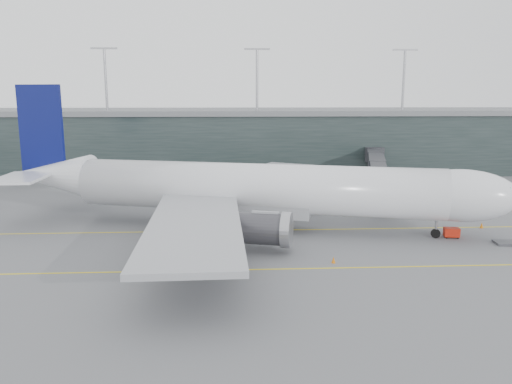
{
  "coord_description": "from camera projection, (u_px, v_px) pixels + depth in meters",
  "views": [
    {
      "loc": [
        -1.7,
        -71.48,
        18.56
      ],
      "look_at": [
        1.95,
        -4.0,
        5.49
      ],
      "focal_mm": 35.0,
      "sensor_mm": 36.0,
      "label": 1
    }
  ],
  "objects": [
    {
      "name": "ground",
      "position": [
        241.0,
        223.0,
        73.69
      ],
      "size": [
        320.0,
        320.0,
        0.0
      ],
      "primitive_type": "plane",
      "color": "#5B5B60",
      "rests_on": "ground"
    },
    {
      "name": "taxiline_a",
      "position": [
        242.0,
        231.0,
        69.77
      ],
      "size": [
        160.0,
        0.25,
        0.02
      ],
      "primitive_type": "cube",
      "color": "yellow",
      "rests_on": "ground"
    },
    {
      "name": "taxiline_b",
      "position": [
        246.0,
        270.0,
        54.08
      ],
      "size": [
        160.0,
        0.25,
        0.02
      ],
      "primitive_type": "cube",
      "color": "yellow",
      "rests_on": "ground"
    },
    {
      "name": "taxiline_lead_main",
      "position": [
        265.0,
        196.0,
        93.56
      ],
      "size": [
        0.25,
        60.0,
        0.02
      ],
      "primitive_type": "cube",
      "color": "yellow",
      "rests_on": "ground"
    },
    {
      "name": "terminal",
      "position": [
        236.0,
        139.0,
        129.11
      ],
      "size": [
        240.0,
        36.0,
        29.0
      ],
      "color": "#1E2828",
      "rests_on": "ground"
    },
    {
      "name": "main_aircraft",
      "position": [
        253.0,
        189.0,
        70.05
      ],
      "size": [
        71.15,
        65.53,
        20.22
      ],
      "rotation": [
        0.0,
        0.0,
        -0.26
      ],
      "color": "silver",
      "rests_on": "ground"
    },
    {
      "name": "jet_bridge",
      "position": [
        368.0,
        163.0,
        99.27
      ],
      "size": [
        15.28,
        45.78,
        7.09
      ],
      "rotation": [
        0.0,
        0.0,
        -0.26
      ],
      "color": "#2B2B30",
      "rests_on": "ground"
    },
    {
      "name": "gse_cart",
      "position": [
        452.0,
        232.0,
        66.19
      ],
      "size": [
        2.14,
        1.57,
        1.33
      ],
      "rotation": [
        0.0,
        0.0,
        -0.18
      ],
      "color": "red",
      "rests_on": "ground"
    },
    {
      "name": "baggage_dolly",
      "position": [
        506.0,
        243.0,
        63.44
      ],
      "size": [
        3.06,
        2.57,
        0.28
      ],
      "primitive_type": "cube",
      "rotation": [
        0.0,
        0.0,
        -0.12
      ],
      "color": "#3C3C41",
      "rests_on": "ground"
    },
    {
      "name": "uld_a",
      "position": [
        218.0,
        203.0,
        82.88
      ],
      "size": [
        2.55,
        2.21,
        2.02
      ],
      "rotation": [
        0.0,
        0.0,
        -0.22
      ],
      "color": "#39383D",
      "rests_on": "ground"
    },
    {
      "name": "uld_b",
      "position": [
        221.0,
        201.0,
        85.09
      ],
      "size": [
        2.17,
        1.96,
        1.63
      ],
      "rotation": [
        0.0,
        0.0,
        0.35
      ],
      "color": "#39383D",
      "rests_on": "ground"
    },
    {
      "name": "uld_c",
      "position": [
        238.0,
        202.0,
        83.74
      ],
      "size": [
        2.75,
        2.51,
        2.03
      ],
      "rotation": [
        0.0,
        0.0,
        0.4
      ],
      "color": "#39383D",
      "rests_on": "ground"
    },
    {
      "name": "cone_nose",
      "position": [
        482.0,
        225.0,
        71.01
      ],
      "size": [
        0.5,
        0.5,
        0.8
      ],
      "primitive_type": "cone",
      "color": "orange",
      "rests_on": "ground"
    },
    {
      "name": "cone_wing_stbd",
      "position": [
        334.0,
        260.0,
        56.2
      ],
      "size": [
        0.46,
        0.46,
        0.73
      ],
      "primitive_type": "cone",
      "color": "#D36A0B",
      "rests_on": "ground"
    },
    {
      "name": "cone_wing_port",
      "position": [
        285.0,
        204.0,
        84.95
      ],
      "size": [
        0.5,
        0.5,
        0.79
      ],
      "primitive_type": "cone",
      "color": "#E34B0C",
      "rests_on": "ground"
    },
    {
      "name": "cone_tail",
      "position": [
        184.0,
        240.0,
        64.14
      ],
      "size": [
        0.42,
        0.42,
        0.67
      ],
      "primitive_type": "cone",
      "color": "#CA3A0B",
      "rests_on": "ground"
    }
  ]
}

